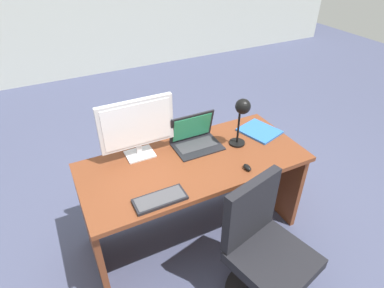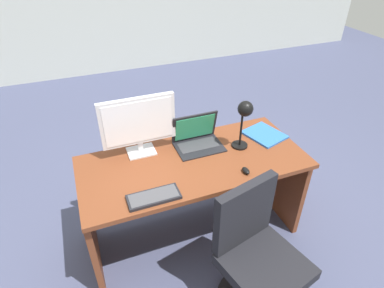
{
  "view_description": "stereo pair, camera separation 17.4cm",
  "coord_description": "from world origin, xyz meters",
  "px_view_note": "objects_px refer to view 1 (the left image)",
  "views": [
    {
      "loc": [
        -0.83,
        -1.62,
        2.14
      ],
      "look_at": [
        0.0,
        0.04,
        0.87
      ],
      "focal_mm": 30.14,
      "sensor_mm": 36.0,
      "label": 1
    },
    {
      "loc": [
        -0.67,
        -1.69,
        2.14
      ],
      "look_at": [
        0.0,
        0.04,
        0.87
      ],
      "focal_mm": 30.14,
      "sensor_mm": 36.0,
      "label": 2
    }
  ],
  "objects_px": {
    "monitor": "(137,126)",
    "mouse": "(247,167)",
    "office_chair": "(264,259)",
    "book": "(259,131)",
    "keyboard": "(160,199)",
    "desk": "(191,181)",
    "laptop": "(194,135)",
    "desk_lamp": "(242,113)"
  },
  "relations": [
    {
      "from": "monitor",
      "to": "mouse",
      "type": "height_order",
      "value": "monitor"
    },
    {
      "from": "office_chair",
      "to": "book",
      "type": "bearing_deg",
      "value": 58.43
    },
    {
      "from": "keyboard",
      "to": "mouse",
      "type": "distance_m",
      "value": 0.64
    },
    {
      "from": "monitor",
      "to": "desk",
      "type": "bearing_deg",
      "value": -30.22
    },
    {
      "from": "monitor",
      "to": "book",
      "type": "xyz_separation_m",
      "value": [
        0.96,
        -0.13,
        -0.24
      ]
    },
    {
      "from": "desk",
      "to": "book",
      "type": "relative_size",
      "value": 4.58
    },
    {
      "from": "desk",
      "to": "mouse",
      "type": "height_order",
      "value": "mouse"
    },
    {
      "from": "book",
      "to": "office_chair",
      "type": "bearing_deg",
      "value": -121.57
    },
    {
      "from": "desk",
      "to": "book",
      "type": "xyz_separation_m",
      "value": [
        0.64,
        0.06,
        0.23
      ]
    },
    {
      "from": "laptop",
      "to": "office_chair",
      "type": "distance_m",
      "value": 0.98
    },
    {
      "from": "monitor",
      "to": "book",
      "type": "height_order",
      "value": "monitor"
    },
    {
      "from": "book",
      "to": "monitor",
      "type": "bearing_deg",
      "value": 172.2
    },
    {
      "from": "laptop",
      "to": "office_chair",
      "type": "bearing_deg",
      "value": -85.86
    },
    {
      "from": "mouse",
      "to": "laptop",
      "type": "bearing_deg",
      "value": 112.23
    },
    {
      "from": "desk_lamp",
      "to": "book",
      "type": "bearing_deg",
      "value": 18.47
    },
    {
      "from": "laptop",
      "to": "keyboard",
      "type": "bearing_deg",
      "value": -135.47
    },
    {
      "from": "laptop",
      "to": "desk",
      "type": "bearing_deg",
      "value": -124.18
    },
    {
      "from": "mouse",
      "to": "office_chair",
      "type": "bearing_deg",
      "value": -105.33
    },
    {
      "from": "laptop",
      "to": "keyboard",
      "type": "distance_m",
      "value": 0.65
    },
    {
      "from": "keyboard",
      "to": "book",
      "type": "distance_m",
      "value": 1.07
    },
    {
      "from": "desk_lamp",
      "to": "laptop",
      "type": "bearing_deg",
      "value": 149.33
    },
    {
      "from": "desk",
      "to": "laptop",
      "type": "relative_size",
      "value": 4.62
    },
    {
      "from": "monitor",
      "to": "mouse",
      "type": "distance_m",
      "value": 0.81
    },
    {
      "from": "monitor",
      "to": "laptop",
      "type": "relative_size",
      "value": 1.51
    },
    {
      "from": "monitor",
      "to": "keyboard",
      "type": "height_order",
      "value": "monitor"
    },
    {
      "from": "laptop",
      "to": "book",
      "type": "distance_m",
      "value": 0.56
    },
    {
      "from": "keyboard",
      "to": "desk",
      "type": "bearing_deg",
      "value": 40.5
    },
    {
      "from": "mouse",
      "to": "office_chair",
      "type": "height_order",
      "value": "office_chair"
    },
    {
      "from": "monitor",
      "to": "book",
      "type": "distance_m",
      "value": 1.0
    },
    {
      "from": "book",
      "to": "mouse",
      "type": "bearing_deg",
      "value": -135.75
    },
    {
      "from": "laptop",
      "to": "book",
      "type": "bearing_deg",
      "value": -9.13
    },
    {
      "from": "keyboard",
      "to": "office_chair",
      "type": "xyz_separation_m",
      "value": [
        0.53,
        -0.42,
        -0.39
      ]
    },
    {
      "from": "book",
      "to": "office_chair",
      "type": "distance_m",
      "value": 1.0
    },
    {
      "from": "desk",
      "to": "office_chair",
      "type": "bearing_deg",
      "value": -77.59
    },
    {
      "from": "mouse",
      "to": "office_chair",
      "type": "relative_size",
      "value": 0.08
    },
    {
      "from": "keyboard",
      "to": "office_chair",
      "type": "distance_m",
      "value": 0.78
    },
    {
      "from": "desk",
      "to": "office_chair",
      "type": "xyz_separation_m",
      "value": [
        0.16,
        -0.73,
        -0.15
      ]
    },
    {
      "from": "laptop",
      "to": "office_chair",
      "type": "height_order",
      "value": "laptop"
    },
    {
      "from": "laptop",
      "to": "desk_lamp",
      "type": "relative_size",
      "value": 0.9
    },
    {
      "from": "monitor",
      "to": "office_chair",
      "type": "bearing_deg",
      "value": -62.23
    },
    {
      "from": "mouse",
      "to": "book",
      "type": "bearing_deg",
      "value": 44.25
    },
    {
      "from": "desk_lamp",
      "to": "office_chair",
      "type": "height_order",
      "value": "desk_lamp"
    }
  ]
}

